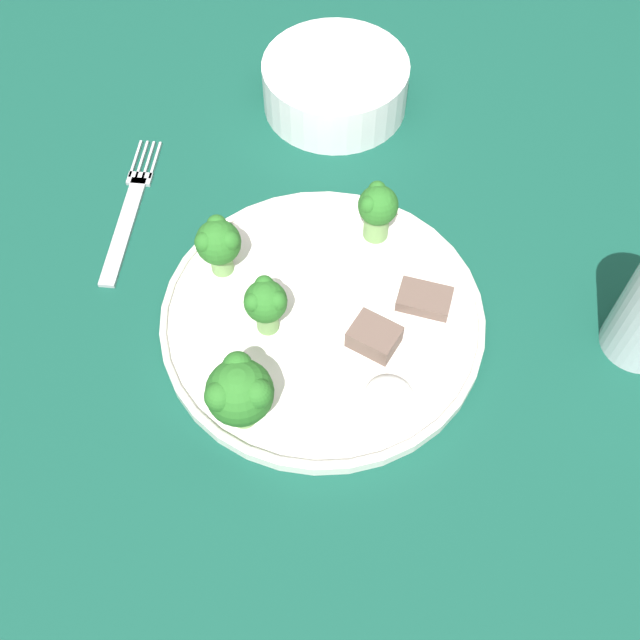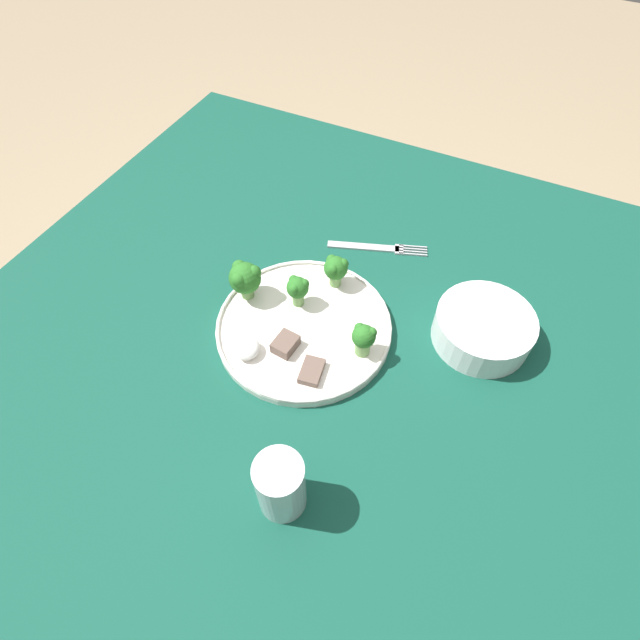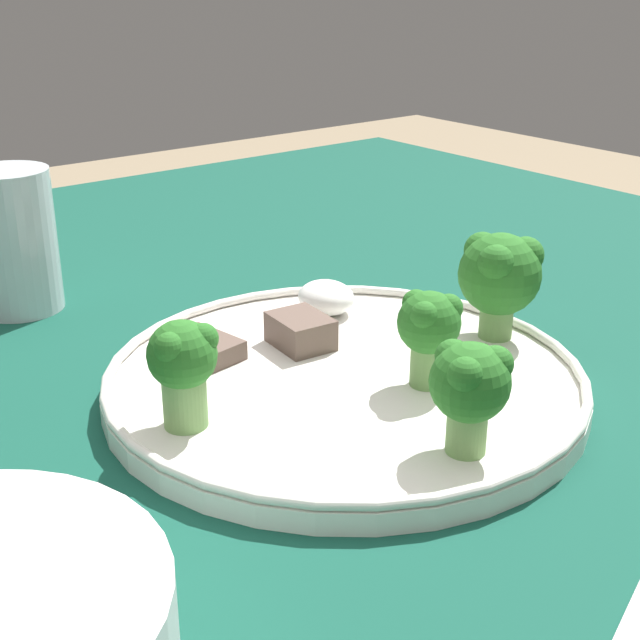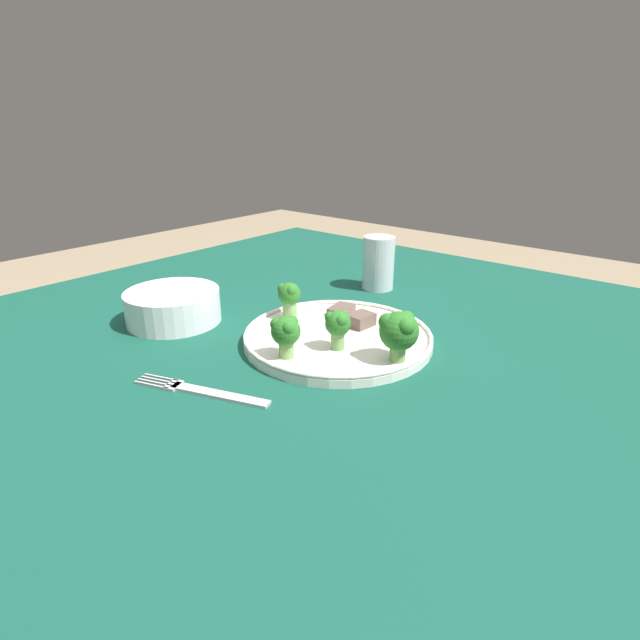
% 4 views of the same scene
% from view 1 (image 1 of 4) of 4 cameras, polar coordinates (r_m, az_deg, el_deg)
% --- Properties ---
extents(ground_plane, '(8.00, 8.00, 0.00)m').
position_cam_1_polar(ground_plane, '(1.37, 1.23, -16.50)').
color(ground_plane, '#9E896B').
extents(table, '(1.14, 1.16, 0.76)m').
position_cam_1_polar(table, '(0.75, 2.15, -2.38)').
color(table, '#114738').
rests_on(table, ground_plane).
extents(dinner_plate, '(0.28, 0.28, 0.02)m').
position_cam_1_polar(dinner_plate, '(0.65, 0.19, 0.15)').
color(dinner_plate, white).
rests_on(dinner_plate, table).
extents(fork, '(0.08, 0.18, 0.00)m').
position_cam_1_polar(fork, '(0.75, -14.28, 8.09)').
color(fork, '#B2B2B7').
rests_on(fork, table).
extents(cream_bowl, '(0.15, 0.15, 0.05)m').
position_cam_1_polar(cream_bowl, '(0.82, 1.17, 17.41)').
color(cream_bowl, white).
rests_on(cream_bowl, table).
extents(broccoli_floret_near_rim_left, '(0.04, 0.04, 0.06)m').
position_cam_1_polar(broccoli_floret_near_rim_left, '(0.61, -4.16, 1.31)').
color(broccoli_floret_near_rim_left, '#709E56').
rests_on(broccoli_floret_near_rim_left, dinner_plate).
extents(broccoli_floret_center_left, '(0.04, 0.04, 0.06)m').
position_cam_1_polar(broccoli_floret_center_left, '(0.65, -7.75, 5.83)').
color(broccoli_floret_center_left, '#709E56').
rests_on(broccoli_floret_center_left, dinner_plate).
extents(broccoli_floret_back_left, '(0.04, 0.04, 0.06)m').
position_cam_1_polar(broccoli_floret_back_left, '(0.67, 4.43, 8.48)').
color(broccoli_floret_back_left, '#709E56').
rests_on(broccoli_floret_back_left, dinner_plate).
extents(broccoli_floret_front_left, '(0.05, 0.05, 0.07)m').
position_cam_1_polar(broccoli_floret_front_left, '(0.56, -6.15, -5.48)').
color(broccoli_floret_front_left, '#709E56').
rests_on(broccoli_floret_front_left, dinner_plate).
extents(meat_slice_front_slice, '(0.05, 0.04, 0.01)m').
position_cam_1_polar(meat_slice_front_slice, '(0.65, 7.97, 1.60)').
color(meat_slice_front_slice, brown).
rests_on(meat_slice_front_slice, dinner_plate).
extents(meat_slice_middle_slice, '(0.04, 0.03, 0.02)m').
position_cam_1_polar(meat_slice_middle_slice, '(0.62, 4.15, -1.29)').
color(meat_slice_middle_slice, brown).
rests_on(meat_slice_middle_slice, dinner_plate).
extents(sauce_dollop, '(0.04, 0.04, 0.02)m').
position_cam_1_polar(sauce_dollop, '(0.59, 5.34, -5.89)').
color(sauce_dollop, white).
rests_on(sauce_dollop, dinner_plate).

